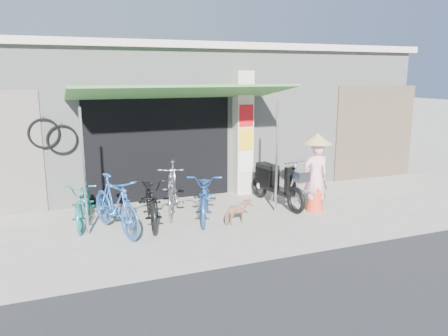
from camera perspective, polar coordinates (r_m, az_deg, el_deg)
name	(u,v)px	position (r m, az deg, el deg)	size (l,w,h in m)	color
ground	(252,228)	(8.57, 3.71, -7.77)	(80.00, 80.00, 0.00)	#ABA69B
bicycle_shop	(179,112)	(12.89, -5.85, 7.27)	(12.30, 5.30, 3.66)	gray
shop_pillar	(242,133)	(10.73, 2.43, 4.55)	(0.42, 0.44, 3.00)	beige
awning	(182,94)	(9.27, -5.54, 9.62)	(4.60, 1.88, 2.72)	#376F32
neighbour_right	(375,133)	(13.09, 19.10, 4.39)	(2.60, 0.06, 2.60)	brown
bike_teal	(84,202)	(9.02, -17.85, -4.27)	(0.61, 1.74, 0.91)	#1C7E75
bike_blue	(115,204)	(8.38, -14.00, -4.65)	(0.51, 1.82, 1.09)	#2352A0
bike_black	(151,199)	(8.73, -9.48, -3.99)	(0.68, 1.95, 1.03)	black
bike_silver	(172,188)	(9.30, -6.76, -2.60)	(0.53, 1.87, 1.12)	#98979C
bike_navy	(205,194)	(8.95, -2.44, -3.47)	(0.67, 1.92, 1.01)	navy
street_dog	(238,212)	(8.67, 1.87, -5.79)	(0.27, 0.58, 0.49)	#9E6C53
moped	(275,183)	(9.94, 6.73, -1.92)	(0.60, 1.99, 1.13)	black
nun	(316,173)	(9.57, 11.92, -0.61)	(0.64, 0.64, 1.69)	#F9A7B0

